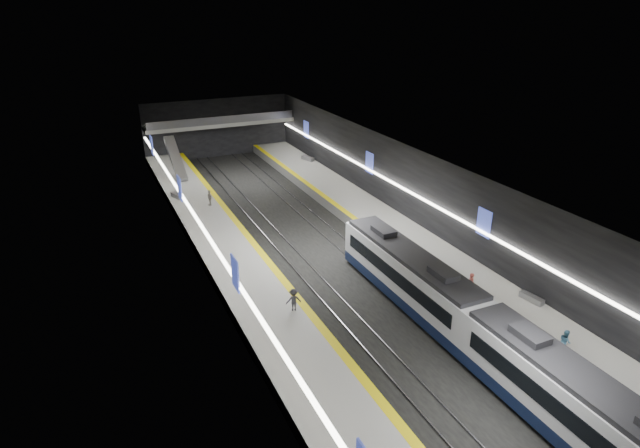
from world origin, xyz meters
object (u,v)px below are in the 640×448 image
passenger_right_b (565,341)px  passenger_left_a (210,198)px  bench_right_near (532,298)px  escalator (176,158)px  bench_left_far (178,196)px  train (479,329)px  bench_right_far (308,158)px  passenger_right_a (471,285)px  passenger_left_b (294,300)px

passenger_right_b → passenger_left_a: (-13.26, 33.04, 0.06)m
bench_right_near → passenger_left_a: 32.05m
passenger_left_a → escalator: bearing=174.6°
passenger_left_a → bench_left_far: bearing=-153.4°
train → escalator: size_ratio=3.76×
bench_right_far → bench_right_near: bearing=-107.5°
passenger_right_b → passenger_left_a: 35.60m
passenger_right_a → train: bearing=158.2°
escalator → bench_right_near: (16.92, -40.13, -1.68)m
escalator → passenger_left_b: bearing=-87.7°
train → bench_right_far: train is taller
escalator → bench_right_near: size_ratio=4.48×
bench_left_far → bench_right_near: size_ratio=1.14×
bench_right_near → passenger_left_a: bearing=111.4°
bench_left_far → escalator: bearing=60.7°
bench_right_near → passenger_left_a: passenger_left_a is taller
bench_right_near → bench_left_far: bearing=112.2°
escalator → bench_right_near: 43.58m
bench_left_far → passenger_right_a: bearing=-81.7°
train → passenger_left_b: (-8.64, 8.31, -0.39)m
passenger_right_b → train: bearing=84.0°
escalator → passenger_right_b: size_ratio=5.26×
train → bench_left_far: (-11.56, 33.83, -0.95)m
bench_right_far → passenger_left_a: bearing=-162.8°
escalator → train: bearing=-76.8°
passenger_left_a → passenger_left_b: bearing=-9.2°
train → passenger_left_b: size_ratio=18.66×
bench_right_far → passenger_right_b: (-2.34, -44.04, 0.52)m
passenger_left_a → bench_right_near: bearing=19.7°
bench_right_near → bench_right_far: (-0.29, 38.81, 0.03)m
bench_left_far → passenger_left_b: bearing=-102.7°
bench_right_near → passenger_right_b: 5.88m
bench_right_far → passenger_right_b: bearing=-111.0°
bench_right_near → passenger_left_a: size_ratio=1.09×
bench_right_far → passenger_right_a: size_ratio=1.13×
bench_left_far → bench_right_far: bearing=3.3°
escalator → passenger_right_b: 47.56m
escalator → passenger_right_a: 40.10m
train → passenger_left_a: train is taller
bench_right_far → escalator: bearing=157.6°
escalator → passenger_right_a: bearing=-70.3°
bench_left_far → passenger_left_b: (2.92, -25.52, 0.56)m
bench_right_far → passenger_left_b: passenger_left_b is taller
escalator → passenger_left_b: (1.36, -34.36, -1.09)m
bench_right_near → passenger_right_a: (-3.41, 2.38, 0.67)m
escalator → passenger_right_a: (13.51, -37.74, -1.02)m
passenger_right_b → escalator: bearing=43.5°
passenger_left_a → passenger_left_b: passenger_left_a is taller
bench_right_near → passenger_right_b: (-2.64, -5.22, 0.54)m
train → passenger_right_a: train is taller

